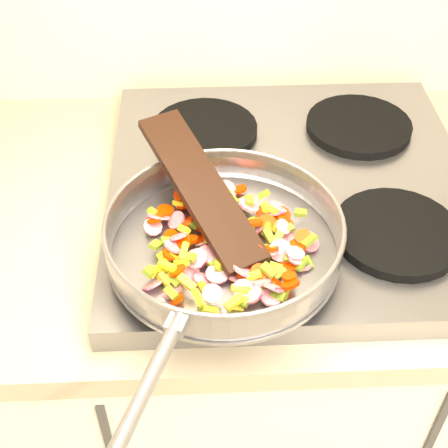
{
  "coord_description": "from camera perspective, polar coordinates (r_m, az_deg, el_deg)",
  "views": [
    {
      "loc": [
        -0.85,
        0.87,
        1.59
      ],
      "look_at": [
        -0.82,
        1.49,
        1.01
      ],
      "focal_mm": 50.0,
      "sensor_mm": 36.0,
      "label": 1
    }
  ],
  "objects": [
    {
      "name": "grate_br",
      "position": [
        1.17,
        12.22,
        8.77
      ],
      "size": [
        0.19,
        0.19,
        0.02
      ],
      "primitive_type": "cylinder",
      "color": "black",
      "rests_on": "cooktop"
    },
    {
      "name": "grate_fl",
      "position": [
        0.92,
        -1.39,
        -1.33
      ],
      "size": [
        0.19,
        0.19,
        0.02
      ],
      "primitive_type": "cylinder",
      "color": "black",
      "rests_on": "cooktop"
    },
    {
      "name": "grate_fr",
      "position": [
        0.96,
        15.53,
        -0.76
      ],
      "size": [
        0.19,
        0.19,
        0.02
      ],
      "primitive_type": "cylinder",
      "color": "black",
      "rests_on": "cooktop"
    },
    {
      "name": "saute_pan",
      "position": [
        0.86,
        -0.04,
        -1.07
      ],
      "size": [
        0.37,
        0.52,
        0.06
      ],
      "rotation": [
        0.0,
        0.0,
        -0.37
      ],
      "color": "#9E9EA5",
      "rests_on": "grate_fl"
    },
    {
      "name": "wooden_spatula",
      "position": [
        0.9,
        -2.15,
        3.39
      ],
      "size": [
        0.19,
        0.28,
        0.09
      ],
      "primitive_type": "cube",
      "rotation": [
        0.0,
        -0.26,
        2.04
      ],
      "color": "black",
      "rests_on": "saute_pan"
    },
    {
      "name": "vegetable_heap",
      "position": [
        0.87,
        0.49,
        -1.84
      ],
      "size": [
        0.26,
        0.26,
        0.05
      ],
      "color": "#EB2E00",
      "rests_on": "saute_pan"
    },
    {
      "name": "cooktop",
      "position": [
        1.05,
        6.09,
        3.17
      ],
      "size": [
        0.6,
        0.6,
        0.04
      ],
      "primitive_type": "cube",
      "color": "#939399",
      "rests_on": "counter_top"
    },
    {
      "name": "grate_bl",
      "position": [
        1.13,
        -1.78,
        8.61
      ],
      "size": [
        0.19,
        0.19,
        0.02
      ],
      "primitive_type": "cylinder",
      "color": "black",
      "rests_on": "cooktop"
    }
  ]
}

